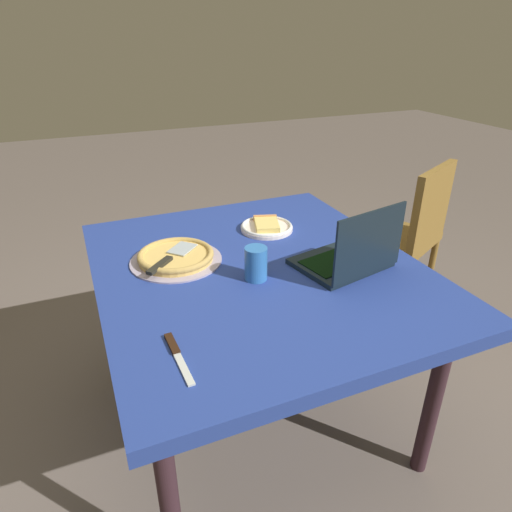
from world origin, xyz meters
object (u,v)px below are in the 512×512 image
chair_near (403,233)px  table_knife (176,353)px  pizza_plate (267,226)px  drink_cup (256,263)px  laptop (349,256)px  pizza_tray (176,257)px  dining_table (258,282)px

chair_near → table_knife: bearing=118.6°
pizza_plate → drink_cup: drink_cup is taller
table_knife → laptop: bearing=-71.9°
pizza_tray → laptop: bearing=-118.5°
chair_near → pizza_plate: bearing=97.5°
dining_table → laptop: bearing=-117.7°
pizza_plate → chair_near: size_ratio=0.24×
laptop → pizza_plate: laptop is taller
dining_table → laptop: (-0.14, -0.27, 0.11)m
dining_table → table_knife: table_knife is taller
dining_table → pizza_tray: 0.30m
laptop → chair_near: laptop is taller
drink_cup → chair_near: chair_near is taller
pizza_tray → chair_near: 1.25m
dining_table → drink_cup: drink_cup is taller
pizza_plate → dining_table: bearing=150.3°
laptop → chair_near: 0.90m
table_knife → dining_table: bearing=-46.6°
pizza_plate → pizza_tray: size_ratio=0.66×
table_knife → chair_near: (0.73, -1.33, -0.20)m
laptop → table_knife: 0.68m
table_knife → drink_cup: (0.27, -0.33, 0.05)m
table_knife → drink_cup: bearing=-50.6°
dining_table → chair_near: size_ratio=1.39×
dining_table → pizza_plate: 0.32m
pizza_tray → drink_cup: 0.31m
chair_near → pizza_tray: bearing=101.0°
laptop → chair_near: (0.52, -0.69, -0.25)m
pizza_plate → pizza_tray: same height
laptop → pizza_plate: (0.41, 0.12, -0.04)m
chair_near → laptop: bearing=126.8°
pizza_plate → drink_cup: size_ratio=1.89×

